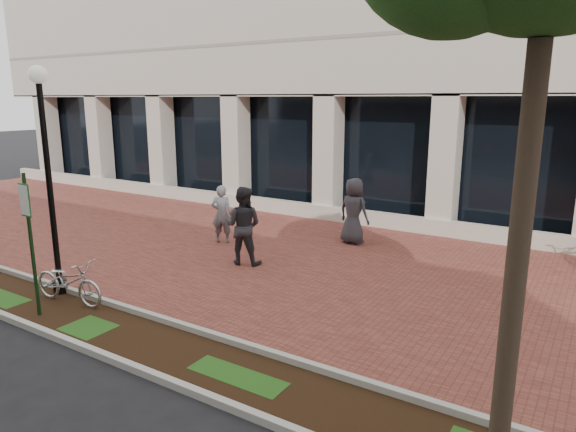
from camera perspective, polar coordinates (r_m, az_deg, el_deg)
The scene contains 11 objects.
ground at distance 13.12m, azimuth 2.01°, elevation -5.25°, with size 120.00×120.00×0.00m, color black.
brick_plaza at distance 13.12m, azimuth 2.01°, elevation -5.23°, with size 40.00×9.00×0.01m, color brown.
planting_strip at distance 9.30m, azimuth -15.05°, elevation -13.62°, with size 40.00×1.50×0.01m, color black.
curb_plaza_side at distance 9.74m, azimuth -11.77°, elevation -11.81°, with size 40.00×0.12×0.12m, color #ADADA3.
curb_street_side at distance 8.85m, azimuth -18.74°, elevation -14.91°, with size 40.00×0.12×0.12m, color #ADADA3.
parking_sign at distance 10.67m, azimuth -26.84°, elevation -1.24°, with size 0.34×0.07×2.77m.
lamppost at distance 11.59m, azimuth -25.12°, elevation 4.61°, with size 0.36×0.36×4.73m.
locked_bicycle at distance 11.40m, azimuth -23.20°, elevation -6.69°, with size 0.62×1.78×0.93m, color silver.
pedestrian_left at distance 14.85m, azimuth -7.36°, elevation 0.20°, with size 0.62×0.40×1.69m, color #5B5A5F.
pedestrian_mid at distance 12.87m, azimuth -5.03°, elevation -1.07°, with size 0.96×0.75×1.98m, color #27262B.
pedestrian_right at distance 14.77m, azimuth 7.30°, elevation 0.55°, with size 0.93×0.61×1.90m, color #2C2C31.
Camera 1 is at (6.27, -10.77, 4.09)m, focal length 32.00 mm.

